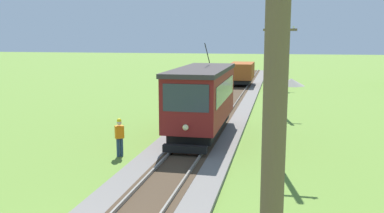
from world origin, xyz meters
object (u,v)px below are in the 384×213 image
at_px(utility_pole_distant, 280,48).
at_px(utility_pole_horizon, 280,44).
at_px(freight_car, 242,73).
at_px(utility_pole_mid, 279,62).
at_px(utility_pole_foreground, 272,186).
at_px(utility_pole_far, 280,51).
at_px(gravel_pile, 291,82).
at_px(red_tram, 202,98).
at_px(track_worker, 120,136).
at_px(utility_pole_near_tram, 278,86).

distance_m(utility_pole_distant, utility_pole_horizon, 11.75).
distance_m(freight_car, utility_pole_mid, 15.70).
bearing_deg(utility_pole_foreground, utility_pole_far, 90.00).
relative_size(utility_pole_distant, gravel_pile, 2.59).
bearing_deg(utility_pole_mid, freight_car, 104.87).
relative_size(red_tram, utility_pole_foreground, 1.11).
xyz_separation_m(freight_car, utility_pole_distant, (3.99, 13.22, 2.40)).
height_order(red_tram, utility_pole_foreground, utility_pole_foreground).
bearing_deg(utility_pole_horizon, utility_pole_far, -90.00).
height_order(red_tram, gravel_pile, red_tram).
height_order(utility_pole_far, utility_pole_distant, utility_pole_distant).
xyz_separation_m(utility_pole_far, utility_pole_distant, (0.00, 12.44, 0.08)).
bearing_deg(utility_pole_foreground, utility_pole_horizon, 90.00).
xyz_separation_m(utility_pole_foreground, track_worker, (-7.04, 13.55, -2.96)).
xyz_separation_m(utility_pole_foreground, utility_pole_horizon, (0.00, 67.19, 0.39)).
xyz_separation_m(utility_pole_near_tram, track_worker, (-7.04, -0.54, -2.37)).
xyz_separation_m(freight_car, gravel_pile, (5.37, 2.19, -1.15)).
bearing_deg(freight_car, gravel_pile, 22.19).
bearing_deg(utility_pole_foreground, gravel_pile, 88.23).
xyz_separation_m(red_tram, freight_car, (-0.00, 24.40, -0.64)).
bearing_deg(utility_pole_near_tram, freight_car, 98.08).
height_order(utility_pole_far, track_worker, utility_pole_far).
relative_size(freight_car, utility_pole_foreground, 0.68).
bearing_deg(gravel_pile, utility_pole_distant, 97.11).
relative_size(red_tram, utility_pole_near_tram, 1.31).
distance_m(red_tram, utility_pole_far, 25.55).
relative_size(red_tram, track_worker, 4.79).
xyz_separation_m(utility_pole_horizon, gravel_pile, (1.38, -22.77, -3.93)).
relative_size(utility_pole_mid, track_worker, 4.00).
relative_size(gravel_pile, track_worker, 1.67).
xyz_separation_m(utility_pole_near_tram, utility_pole_horizon, (0.00, 53.10, 0.98)).
distance_m(utility_pole_horizon, track_worker, 54.20).
height_order(utility_pole_foreground, track_worker, utility_pole_foreground).
xyz_separation_m(red_tram, utility_pole_foreground, (3.99, -17.82, 1.75)).
height_order(utility_pole_foreground, utility_pole_far, utility_pole_foreground).
bearing_deg(red_tram, utility_pole_horizon, 85.38).
distance_m(utility_pole_near_tram, gravel_pile, 30.50).
bearing_deg(gravel_pile, freight_car, -157.81).
bearing_deg(utility_pole_horizon, red_tram, -94.62).
bearing_deg(utility_pole_foreground, utility_pole_near_tram, 90.00).
height_order(utility_pole_distant, track_worker, utility_pole_distant).
bearing_deg(utility_pole_horizon, utility_pole_mid, -90.00).
xyz_separation_m(red_tram, utility_pole_mid, (3.99, 9.37, 1.47)).
xyz_separation_m(utility_pole_distant, utility_pole_horizon, (0.00, 11.75, 0.37)).
relative_size(utility_pole_foreground, utility_pole_mid, 1.08).
relative_size(freight_car, utility_pole_horizon, 0.61).
relative_size(freight_car, utility_pole_near_tram, 0.80).
height_order(red_tram, utility_pole_far, utility_pole_far).
bearing_deg(utility_pole_horizon, utility_pole_near_tram, -90.00).
bearing_deg(utility_pole_horizon, gravel_pile, -86.54).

